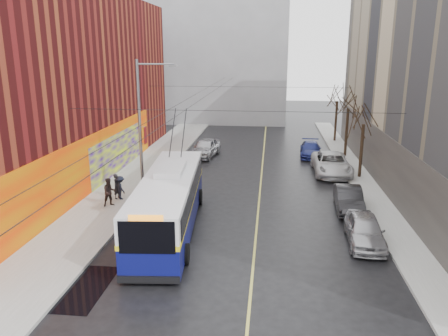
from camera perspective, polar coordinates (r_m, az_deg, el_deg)
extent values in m
plane|color=black|center=(19.73, -0.78, -13.73)|extent=(140.00, 140.00, 0.00)
cube|color=gray|center=(32.27, -12.39, -2.27)|extent=(4.00, 60.00, 0.15)
cube|color=gray|center=(31.41, 18.56, -3.21)|extent=(2.00, 60.00, 0.15)
cube|color=#BFB74C|center=(32.58, 4.83, -1.93)|extent=(0.12, 50.00, 0.01)
cube|color=#561112|center=(36.13, -24.31, 9.80)|extent=(12.00, 36.00, 14.00)
cube|color=orange|center=(30.66, -17.24, 0.22)|extent=(0.08, 28.00, 4.00)
cube|color=#37059B|center=(36.15, -13.44, 2.03)|extent=(0.06, 12.00, 3.20)
cube|color=#4C4742|center=(32.99, 19.77, 1.03)|extent=(0.06, 36.00, 4.00)
cube|color=gray|center=(62.68, -1.30, 14.63)|extent=(20.00, 12.00, 18.00)
cylinder|color=slate|center=(28.87, -10.91, 4.82)|extent=(0.20, 0.20, 9.00)
cube|color=#5A0C10|center=(28.82, -10.22, 4.23)|extent=(0.04, 0.60, 1.10)
cylinder|color=slate|center=(28.11, -8.94, 13.26)|extent=(2.40, 0.10, 0.10)
cube|color=slate|center=(27.85, -6.69, 13.12)|extent=(0.50, 0.22, 0.12)
cylinder|color=black|center=(32.86, -4.28, 9.27)|extent=(0.02, 60.00, 0.02)
cylinder|color=black|center=(32.70, -2.54, 9.27)|extent=(0.02, 60.00, 0.02)
cylinder|color=black|center=(23.46, 0.95, 7.47)|extent=(18.00, 0.02, 0.02)
cylinder|color=black|center=(39.33, 3.13, 10.54)|extent=(18.00, 0.02, 0.02)
cylinder|color=black|center=(34.66, 17.49, 2.04)|extent=(0.24, 0.24, 4.20)
cylinder|color=black|center=(41.38, 15.70, 4.41)|extent=(0.24, 0.24, 4.48)
cylinder|color=black|center=(48.21, 14.39, 5.88)|extent=(0.24, 0.24, 4.37)
cube|color=black|center=(19.64, -17.99, -14.68)|extent=(1.99, 3.83, 0.01)
ellipsoid|color=slate|center=(27.56, -4.70, 8.23)|extent=(0.44, 0.20, 0.12)
ellipsoid|color=slate|center=(27.18, 1.01, 12.31)|extent=(0.44, 0.20, 0.12)
ellipsoid|color=slate|center=(28.63, -5.18, 7.07)|extent=(0.44, 0.20, 0.12)
cube|color=#0B0E53|center=(24.07, -7.13, -5.85)|extent=(3.61, 12.26, 1.51)
cube|color=silver|center=(23.60, -7.24, -2.66)|extent=(3.61, 12.26, 1.31)
cube|color=yellow|center=(23.81, -7.19, -4.16)|extent=(3.66, 12.30, 0.22)
cube|color=black|center=(18.08, -10.06, -8.96)|extent=(2.31, 0.23, 1.41)
cube|color=black|center=(29.41, -5.50, 0.66)|extent=(2.31, 0.23, 1.21)
cube|color=black|center=(23.87, -10.39, -2.84)|extent=(0.96, 11.04, 1.01)
cube|color=black|center=(23.47, -4.02, -2.93)|extent=(0.96, 11.04, 1.01)
cube|color=silver|center=(24.33, -6.95, -0.13)|extent=(1.66, 3.13, 0.30)
cube|color=black|center=(18.88, -9.82, -14.18)|extent=(2.62, 0.34, 0.30)
cylinder|color=black|center=(20.87, -12.34, -10.86)|extent=(0.38, 1.03, 1.01)
cylinder|color=black|center=(20.42, -5.05, -11.15)|extent=(0.38, 1.03, 1.01)
cylinder|color=black|center=(28.17, -8.55, -3.73)|extent=(0.38, 1.03, 1.01)
cylinder|color=black|center=(27.84, -3.22, -3.81)|extent=(0.38, 1.03, 1.01)
cylinder|color=black|center=(27.46, -6.74, 4.75)|extent=(0.35, 3.49, 2.48)
cylinder|color=black|center=(27.37, -5.27, 4.76)|extent=(0.35, 3.49, 2.48)
imported|color=#A8A8AD|center=(23.39, 17.91, -7.70)|extent=(1.96, 4.44, 1.49)
imported|color=black|center=(27.86, 15.97, -3.91)|extent=(1.72, 4.42, 1.43)
imported|color=silver|center=(35.66, 13.86, 0.56)|extent=(2.83, 6.01, 1.66)
imported|color=navy|center=(41.16, 11.24, 2.40)|extent=(2.12, 4.69, 1.33)
imported|color=#A9A9AE|center=(40.45, -2.47, 2.68)|extent=(2.71, 5.10, 1.65)
imported|color=black|center=(29.24, -13.80, -2.33)|extent=(0.54, 0.68, 1.65)
imported|color=black|center=(27.94, -14.71, -3.07)|extent=(1.10, 1.07, 1.79)
imported|color=black|center=(29.08, -13.36, -2.51)|extent=(1.09, 1.13, 1.54)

